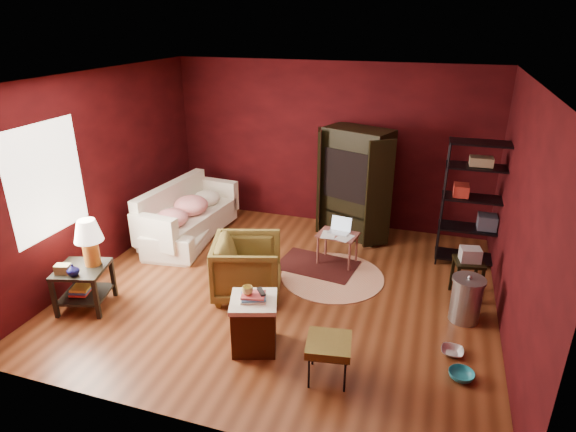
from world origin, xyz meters
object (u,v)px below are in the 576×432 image
Objects in this scene: laptop_desk at (338,237)px; tv_armoire at (355,181)px; sofa at (189,215)px; armchair at (247,265)px; side_table at (86,256)px; wire_shelving at (476,199)px; hamper at (254,322)px.

laptop_desk is 0.39× the size of tv_armoire.
sofa is 2.56m from laptop_desk.
tv_armoire is (0.97, 2.33, 0.51)m from armchair.
sofa is 2.24m from side_table.
tv_armoire is (2.58, 0.97, 0.54)m from sofa.
side_table is at bearing 98.04° from armchair.
tv_armoire is 0.97× the size of wire_shelving.
hamper is at bearing -170.96° from armchair.
side_table is 0.64× the size of tv_armoire.
tv_armoire reaches higher than armchair.
armchair is 1.24× the size of laptop_desk.
sofa reaches higher than laptop_desk.
sofa is 2.93× the size of hamper.
wire_shelving is (2.32, 2.85, 0.70)m from hamper.
side_table is at bearing -135.27° from laptop_desk.
tv_armoire reaches higher than hamper.
sofa is 1.14× the size of tv_armoire.
tv_armoire is at bearing -39.50° from armchair.
armchair is at bearing -137.39° from sofa.
sofa is 1.11× the size of wire_shelving.
sofa is at bearing -138.36° from tv_armoire.
side_table is at bearing 167.56° from sofa.
side_table is 1.65× the size of laptop_desk.
side_table is 1.64× the size of hamper.
side_table reaches higher than armchair.
hamper is at bearing -4.16° from side_table.
hamper is (0.50, -1.02, -0.12)m from armchair.
sofa is at bearing 84.75° from side_table.
tv_armoire is at bearing -76.59° from sofa.
wire_shelving is at bearing 50.89° from hamper.
side_table is 2.35m from hamper.
side_table is at bearing 175.84° from hamper.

